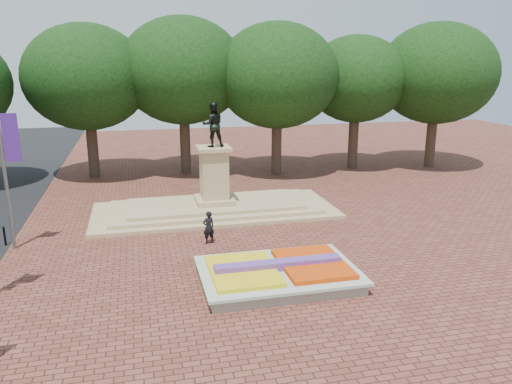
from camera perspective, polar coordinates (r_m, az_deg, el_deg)
ground at (r=22.10m, az=-1.42°, el=-8.33°), size 90.00×90.00×0.00m
flower_bed at (r=20.40m, az=2.64°, el=-9.25°), size 6.30×4.30×0.91m
monument at (r=29.24m, az=-4.75°, el=-0.66°), size 14.00×6.00×6.40m
tree_row_back at (r=38.47m, az=-3.81°, el=11.87°), size 44.80×8.80×10.43m
pedestrian at (r=24.39m, az=-5.45°, el=-4.04°), size 0.69×0.55×1.64m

